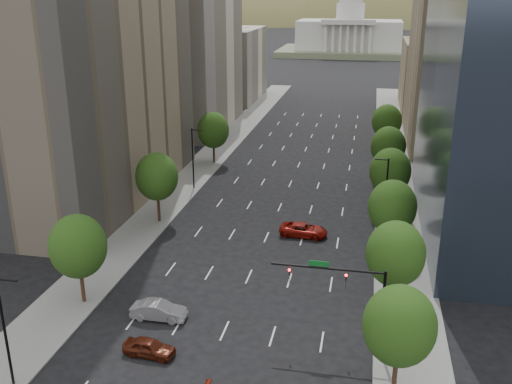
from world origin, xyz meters
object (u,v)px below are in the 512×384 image
Objects in this scene: car_red_far at (304,230)px; car_maroon at (149,347)px; capitol at (349,35)px; car_silver at (159,311)px; traffic_signal at (352,289)px.

car_maroon is at bearing 163.72° from car_red_far.
capitol reaches higher than car_red_far.
capitol is 224.44m from car_maroon.
car_silver is 22.98m from car_red_far.
car_maroon is (-15.53, -4.54, -4.45)m from traffic_signal.
car_maroon is 0.76× the size of car_red_far.
capitol is at bearing 3.66° from car_maroon.
car_silver reaches higher than car_maroon.
car_maroon is (-5.00, -224.25, -7.85)m from capitol.
capitol is at bearing -2.56° from car_silver.
car_red_far is (4.22, -198.48, -7.80)m from capitol.
capitol reaches higher than traffic_signal.
capitol is at bearing 4.63° from car_red_far.
traffic_signal is at bearing -160.06° from car_red_far.
car_red_far is (10.37, 20.51, -0.03)m from car_silver.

